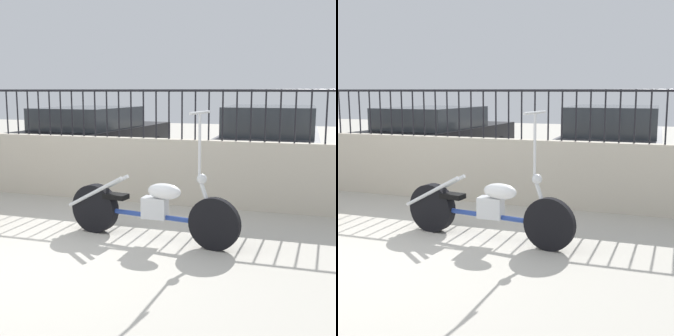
# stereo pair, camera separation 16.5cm
# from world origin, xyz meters

# --- Properties ---
(ground_plane) EXTENTS (40.00, 40.00, 0.00)m
(ground_plane) POSITION_xyz_m (0.00, 0.00, 0.00)
(ground_plane) COLOR #B7B2A5
(low_wall) EXTENTS (8.46, 0.18, 0.99)m
(low_wall) POSITION_xyz_m (0.00, 2.82, 0.50)
(low_wall) COLOR beige
(low_wall) RESTS_ON ground_plane
(fence_railing) EXTENTS (8.46, 0.04, 0.73)m
(fence_railing) POSITION_xyz_m (0.00, 2.82, 1.49)
(fence_railing) COLOR black
(fence_railing) RESTS_ON low_wall
(motorcycle_blue) EXTENTS (2.16, 0.60, 1.50)m
(motorcycle_blue) POSITION_xyz_m (0.93, 1.09, 0.36)
(motorcycle_blue) COLOR black
(motorcycle_blue) RESTS_ON ground_plane
(car_black) EXTENTS (2.09, 4.60, 1.36)m
(car_black) POSITION_xyz_m (-1.79, 5.29, 0.69)
(car_black) COLOR black
(car_black) RESTS_ON ground_plane
(car_dark_grey) EXTENTS (1.90, 4.27, 1.41)m
(car_dark_grey) POSITION_xyz_m (1.94, 5.61, 0.70)
(car_dark_grey) COLOR black
(car_dark_grey) RESTS_ON ground_plane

